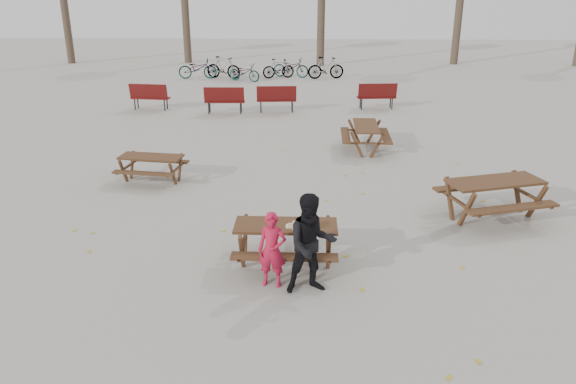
{
  "coord_description": "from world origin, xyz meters",
  "views": [
    {
      "loc": [
        0.38,
        -8.95,
        4.8
      ],
      "look_at": [
        0.0,
        1.0,
        1.0
      ],
      "focal_mm": 35.0,
      "sensor_mm": 36.0,
      "label": 1
    }
  ],
  "objects_px": {
    "main_picnic_table": "(286,234)",
    "picnic_table_far": "(365,138)",
    "soda_bottle": "(294,226)",
    "adult": "(311,244)",
    "picnic_table_east": "(493,199)",
    "food_tray": "(291,227)",
    "child": "(272,250)",
    "picnic_table_north": "(152,169)"
  },
  "relations": [
    {
      "from": "adult",
      "to": "picnic_table_north",
      "type": "height_order",
      "value": "adult"
    },
    {
      "from": "adult",
      "to": "picnic_table_east",
      "type": "height_order",
      "value": "adult"
    },
    {
      "from": "main_picnic_table",
      "to": "child",
      "type": "distance_m",
      "value": 0.77
    },
    {
      "from": "main_picnic_table",
      "to": "soda_bottle",
      "type": "height_order",
      "value": "soda_bottle"
    },
    {
      "from": "food_tray",
      "to": "picnic_table_east",
      "type": "relative_size",
      "value": 0.09
    },
    {
      "from": "soda_bottle",
      "to": "adult",
      "type": "bearing_deg",
      "value": -66.2
    },
    {
      "from": "picnic_table_east",
      "to": "soda_bottle",
      "type": "bearing_deg",
      "value": -166.78
    },
    {
      "from": "picnic_table_far",
      "to": "main_picnic_table",
      "type": "bearing_deg",
      "value": 165.26
    },
    {
      "from": "picnic_table_far",
      "to": "food_tray",
      "type": "bearing_deg",
      "value": 166.21
    },
    {
      "from": "child",
      "to": "adult",
      "type": "relative_size",
      "value": 0.77
    },
    {
      "from": "picnic_table_north",
      "to": "picnic_table_far",
      "type": "height_order",
      "value": "picnic_table_far"
    },
    {
      "from": "picnic_table_east",
      "to": "food_tray",
      "type": "bearing_deg",
      "value": -168.14
    },
    {
      "from": "child",
      "to": "picnic_table_east",
      "type": "bearing_deg",
      "value": 41.55
    },
    {
      "from": "soda_bottle",
      "to": "picnic_table_north",
      "type": "xyz_separation_m",
      "value": [
        -3.69,
        4.48,
        -0.51
      ]
    },
    {
      "from": "picnic_table_north",
      "to": "picnic_table_far",
      "type": "distance_m",
      "value": 6.35
    },
    {
      "from": "adult",
      "to": "picnic_table_far",
      "type": "height_order",
      "value": "adult"
    },
    {
      "from": "soda_bottle",
      "to": "picnic_table_north",
      "type": "distance_m",
      "value": 5.83
    },
    {
      "from": "main_picnic_table",
      "to": "food_tray",
      "type": "distance_m",
      "value": 0.26
    },
    {
      "from": "main_picnic_table",
      "to": "soda_bottle",
      "type": "xyz_separation_m",
      "value": [
        0.15,
        -0.23,
        0.26
      ]
    },
    {
      "from": "main_picnic_table",
      "to": "picnic_table_east",
      "type": "bearing_deg",
      "value": 27.31
    },
    {
      "from": "main_picnic_table",
      "to": "food_tray",
      "type": "height_order",
      "value": "food_tray"
    },
    {
      "from": "food_tray",
      "to": "child",
      "type": "bearing_deg",
      "value": -115.11
    },
    {
      "from": "soda_bottle",
      "to": "picnic_table_far",
      "type": "xyz_separation_m",
      "value": [
        1.92,
        7.46,
        -0.47
      ]
    },
    {
      "from": "picnic_table_far",
      "to": "picnic_table_east",
      "type": "bearing_deg",
      "value": -154.84
    },
    {
      "from": "child",
      "to": "picnic_table_far",
      "type": "height_order",
      "value": "child"
    },
    {
      "from": "picnic_table_far",
      "to": "child",
      "type": "bearing_deg",
      "value": 165.38
    },
    {
      "from": "main_picnic_table",
      "to": "picnic_table_north",
      "type": "distance_m",
      "value": 5.54
    },
    {
      "from": "soda_bottle",
      "to": "child",
      "type": "xyz_separation_m",
      "value": [
        -0.34,
        -0.52,
        -0.2
      ]
    },
    {
      "from": "soda_bottle",
      "to": "picnic_table_east",
      "type": "relative_size",
      "value": 0.09
    },
    {
      "from": "food_tray",
      "to": "picnic_table_north",
      "type": "bearing_deg",
      "value": 129.69
    },
    {
      "from": "main_picnic_table",
      "to": "picnic_table_far",
      "type": "xyz_separation_m",
      "value": [
        2.07,
        7.23,
        -0.2
      ]
    },
    {
      "from": "adult",
      "to": "picnic_table_far",
      "type": "relative_size",
      "value": 0.95
    },
    {
      "from": "food_tray",
      "to": "soda_bottle",
      "type": "distance_m",
      "value": 0.13
    },
    {
      "from": "child",
      "to": "picnic_table_north",
      "type": "xyz_separation_m",
      "value": [
        -3.35,
        5.0,
        -0.31
      ]
    },
    {
      "from": "picnic_table_north",
      "to": "soda_bottle",
      "type": "bearing_deg",
      "value": -42.91
    },
    {
      "from": "main_picnic_table",
      "to": "picnic_table_far",
      "type": "distance_m",
      "value": 7.52
    },
    {
      "from": "soda_bottle",
      "to": "picnic_table_east",
      "type": "xyz_separation_m",
      "value": [
        4.15,
        2.45,
        -0.42
      ]
    },
    {
      "from": "soda_bottle",
      "to": "picnic_table_north",
      "type": "bearing_deg",
      "value": 129.47
    },
    {
      "from": "soda_bottle",
      "to": "child",
      "type": "bearing_deg",
      "value": -123.63
    },
    {
      "from": "child",
      "to": "picnic_table_north",
      "type": "relative_size",
      "value": 0.84
    },
    {
      "from": "soda_bottle",
      "to": "picnic_table_north",
      "type": "height_order",
      "value": "soda_bottle"
    },
    {
      "from": "picnic_table_east",
      "to": "picnic_table_north",
      "type": "distance_m",
      "value": 8.1
    }
  ]
}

